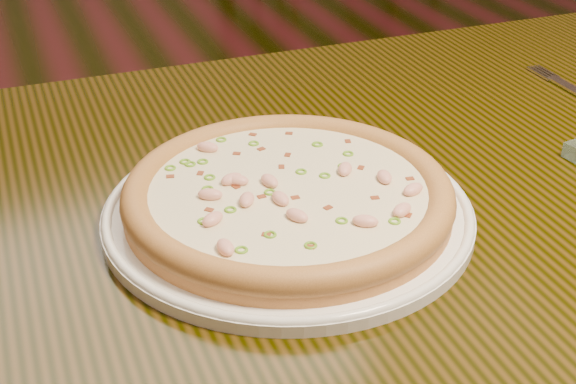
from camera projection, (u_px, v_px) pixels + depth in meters
name	position (u px, v px, depth m)	size (l,w,h in m)	color
hero_table	(369.00, 250.00, 0.93)	(1.20, 0.80, 0.75)	black
plate	(288.00, 211.00, 0.80)	(0.37, 0.37, 0.02)	white
pizza	(288.00, 195.00, 0.79)	(0.33, 0.33, 0.03)	#C58A42
fork	(575.00, 90.00, 1.08)	(0.02, 0.18, 0.00)	silver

